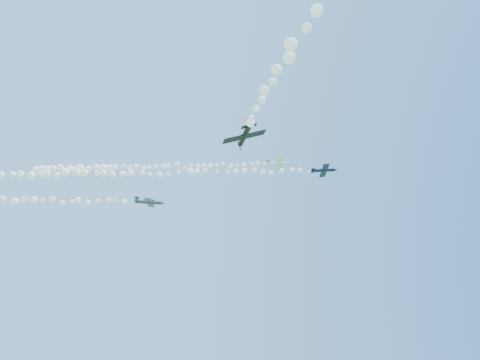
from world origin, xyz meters
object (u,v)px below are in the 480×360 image
object	(u,v)px
plane_white	(279,164)
plane_navy	(324,170)
plane_black	(244,136)
plane_grey	(149,202)

from	to	relation	value
plane_white	plane_navy	size ratio (longest dim) A/B	1.03
plane_white	plane_navy	world-z (taller)	plane_white
plane_black	plane_grey	bearing A→B (deg)	19.62
plane_white	plane_navy	bearing A→B (deg)	-38.22
plane_white	plane_grey	bearing A→B (deg)	-169.81
plane_white	plane_grey	distance (m)	35.39
plane_white	plane_navy	xyz separation A→B (m)	(7.15, -11.23, -5.83)
plane_navy	plane_black	bearing A→B (deg)	-121.29
plane_grey	plane_navy	bearing A→B (deg)	-10.12
plane_grey	plane_black	bearing A→B (deg)	-61.00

